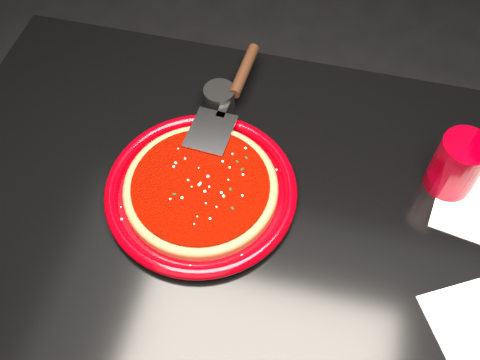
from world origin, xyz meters
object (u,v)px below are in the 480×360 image
cup (457,165)px  table (259,311)px  plate (201,190)px  pizza_server (230,98)px  ramekin (220,98)px

cup → table: bearing=-149.9°
plate → cup: (0.40, 0.12, 0.04)m
table → pizza_server: bearing=117.1°
pizza_server → cup: size_ratio=2.85×
table → pizza_server: pizza_server is taller
plate → ramekin: size_ratio=5.51×
pizza_server → ramekin: 0.03m
table → pizza_server: 0.49m
cup → plate: bearing=-163.5°
table → pizza_server: size_ratio=3.82×
plate → ramekin: 0.20m
pizza_server → cup: (0.40, -0.07, 0.01)m
table → ramekin: (-0.14, 0.24, 0.40)m
cup → ramekin: bearing=169.5°
cup → ramekin: size_ratio=1.88×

